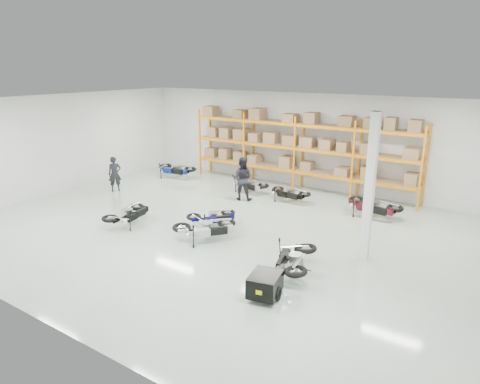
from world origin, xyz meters
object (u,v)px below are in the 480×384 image
Objects in this scene: person_left at (115,174)px; person_back at (242,179)px; moto_back_d at (373,203)px; moto_blue_centre at (213,214)px; moto_touring_right at (294,255)px; moto_back_a at (175,167)px; moto_black_far_left at (128,211)px; moto_back_b at (249,182)px; moto_back_c at (289,191)px; trailer at (265,284)px; moto_silver_left at (206,225)px.

person_back is at bearing -35.14° from person_left.
moto_back_d is 1.16× the size of person_left.
moto_blue_centre is 0.86× the size of moto_touring_right.
moto_back_a is 5.22m from person_back.
moto_back_b is at bearing -111.24° from moto_black_far_left.
moto_blue_centre is 4.47m from moto_touring_right.
moto_back_a is 10.58m from moto_back_d.
moto_black_far_left is (-2.74, -1.56, 0.05)m from moto_blue_centre.
moto_back_d is at bearing 71.13° from moto_touring_right.
person_back is (-1.87, -0.87, 0.47)m from moto_back_c.
moto_back_b is at bearing 96.26° from moto_back_d.
moto_touring_right is 1.13× the size of moto_back_b.
moto_back_b is at bearing -38.79° from moto_blue_centre.
moto_black_far_left reaches higher than trailer.
moto_back_c is (6.93, -0.37, -0.10)m from moto_back_a.
moto_silver_left is at bearing 152.14° from moto_back_d.
moto_back_b is (-1.85, 5.66, -0.07)m from moto_silver_left.
person_back is (-5.08, 6.68, 0.58)m from trailer.
trailer is at bearing -104.68° from moto_touring_right.
moto_black_far_left reaches higher than moto_blue_centre.
moto_back_d is at bearing -148.84° from moto_black_far_left.
moto_silver_left is 1.18× the size of trailer.
person_left is at bearing 25.21° from moto_blue_centre.
moto_back_b is 6.33m from person_left.
moto_back_a reaches higher than moto_back_d.
moto_silver_left is at bearing -74.15° from person_left.
moto_black_far_left is 5.30m from person_back.
moto_silver_left is 7.66m from person_left.
moto_back_c is 3.65m from moto_back_d.
moto_touring_right is 7.19m from person_back.
moto_blue_centre is 0.85× the size of moto_silver_left.
moto_back_a is at bearing -1.33° from moto_silver_left.
moto_back_b is (-5.39, 7.77, 0.13)m from trailer.
trailer is at bearing -174.99° from moto_back_d.
person_left is (-5.42, -3.26, 0.32)m from moto_back_b.
moto_back_a reaches higher than moto_blue_centre.
moto_blue_centre is at bearing -132.21° from moto_back_a.
moto_silver_left is at bearing 152.47° from moto_blue_centre.
moto_silver_left is at bearing 88.36° from person_back.
moto_back_d is at bearing -40.71° from person_left.
moto_back_b is 1.00× the size of person_left.
moto_back_b is 1.03× the size of moto_back_c.
moto_blue_centre is 4.65m from moto_back_b.
person_left reaches higher than trailer.
moto_silver_left is 1.06× the size of moto_black_far_left.
moto_back_a reaches higher than moto_back_c.
moto_back_c is 0.97× the size of person_left.
moto_back_b is 1.22m from person_back.
moto_silver_left is 5.46m from moto_back_c.
moto_black_far_left reaches higher than moto_back_c.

